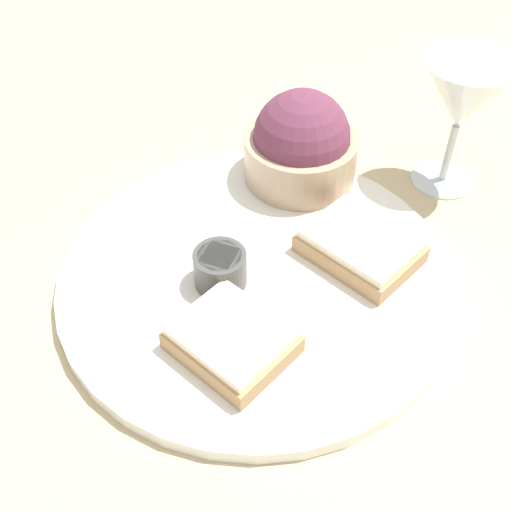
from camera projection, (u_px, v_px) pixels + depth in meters
ground_plane at (256, 282)px, 0.59m from camera, size 4.00×4.00×0.00m
dinner_plate at (256, 277)px, 0.58m from camera, size 0.36×0.36×0.01m
salad_bowl at (301, 146)px, 0.65m from camera, size 0.12×0.12×0.10m
sauce_ramekin at (220, 267)px, 0.56m from camera, size 0.05×0.05×0.03m
cheese_toast_near at (360, 246)px, 0.58m from camera, size 0.10×0.08×0.03m
cheese_toast_far at (232, 340)px, 0.51m from camera, size 0.09×0.08×0.03m
wine_glass at (463, 99)px, 0.62m from camera, size 0.09×0.09×0.14m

